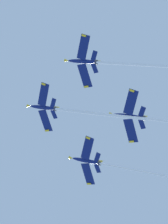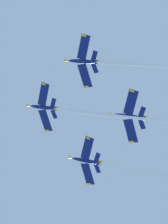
# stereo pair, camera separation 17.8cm
# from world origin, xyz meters

# --- Properties ---
(jet_lead) EXTENTS (37.11, 30.02, 26.45)m
(jet_lead) POSITION_xyz_m (-26.85, 1.86, 182.17)
(jet_lead) COLOR navy
(jet_left_wing) EXTENTS (39.41, 31.74, 27.85)m
(jet_left_wing) POSITION_xyz_m (-2.86, -4.33, 174.43)
(jet_left_wing) COLOR navy
(jet_right_wing) EXTENTS (34.26, 29.07, 24.58)m
(jet_right_wing) POSITION_xyz_m (-29.01, 24.44, 176.17)
(jet_right_wing) COLOR navy
(jet_slot) EXTENTS (40.30, 33.62, 27.05)m
(jet_slot) POSITION_xyz_m (-0.85, 20.15, 164.86)
(jet_slot) COLOR navy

